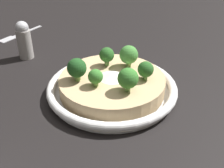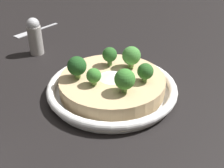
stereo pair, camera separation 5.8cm
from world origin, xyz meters
The scene contains 11 objects.
ground_plane centered at (0.00, 0.00, 0.00)m, with size 6.00×6.00×0.00m, color black.
risotto_bowl centered at (0.00, 0.00, 0.02)m, with size 0.27×0.27×0.04m.
cheese_sprinkle centered at (0.00, 0.00, 0.05)m, with size 0.06×0.06×0.01m.
broccoli_right centered at (0.06, 0.02, 0.06)m, with size 0.03×0.03×0.04m.
broccoli_back_right centered at (0.01, 0.06, 0.07)m, with size 0.04×0.04×0.05m.
broccoli_front_left centered at (-0.06, -0.04, 0.07)m, with size 0.04×0.04×0.05m.
broccoli_back centered at (-0.03, 0.04, 0.06)m, with size 0.03×0.03×0.04m.
broccoli_front centered at (-0.01, -0.04, 0.06)m, with size 0.03×0.03×0.03m.
broccoli_front_right centered at (0.05, -0.03, 0.07)m, with size 0.04×0.04×0.05m.
fork_utensil centered at (-0.41, 0.15, 0.00)m, with size 0.03×0.16×0.00m.
pepper_shaker centered at (-0.28, 0.05, 0.05)m, with size 0.04×0.04×0.10m.
Camera 1 is at (0.23, -0.44, 0.33)m, focal length 45.00 mm.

